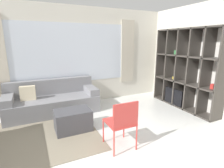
# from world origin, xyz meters

# --- Properties ---
(wall_back) EXTENTS (6.97, 0.11, 2.70)m
(wall_back) POSITION_xyz_m (0.00, 3.22, 1.36)
(wall_back) COLOR silver
(wall_back) RESTS_ON ground_plane
(wall_right) EXTENTS (0.07, 4.39, 2.70)m
(wall_right) POSITION_xyz_m (2.92, 1.60, 1.35)
(wall_right) COLOR silver
(wall_right) RESTS_ON ground_plane
(area_rug) EXTENTS (2.71, 1.95, 0.01)m
(area_rug) POSITION_xyz_m (-1.31, 1.66, 0.01)
(area_rug) COLOR gray
(area_rug) RESTS_ON ground_plane
(shelving_unit) EXTENTS (0.42, 2.00, 2.10)m
(shelving_unit) POSITION_xyz_m (2.71, 1.66, 1.03)
(shelving_unit) COLOR silver
(shelving_unit) RESTS_ON ground_plane
(couch_main) EXTENTS (2.19, 0.84, 0.81)m
(couch_main) POSITION_xyz_m (-0.63, 2.77, 0.30)
(couch_main) COLOR gray
(couch_main) RESTS_ON ground_plane
(ottoman) EXTENTS (0.71, 0.48, 0.44)m
(ottoman) POSITION_xyz_m (-0.38, 1.63, 0.22)
(ottoman) COLOR #47474C
(ottoman) RESTS_ON ground_plane
(folding_chair) EXTENTS (0.44, 0.46, 0.86)m
(folding_chair) POSITION_xyz_m (0.21, 0.65, 0.52)
(folding_chair) COLOR #CC3D38
(folding_chair) RESTS_ON ground_plane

